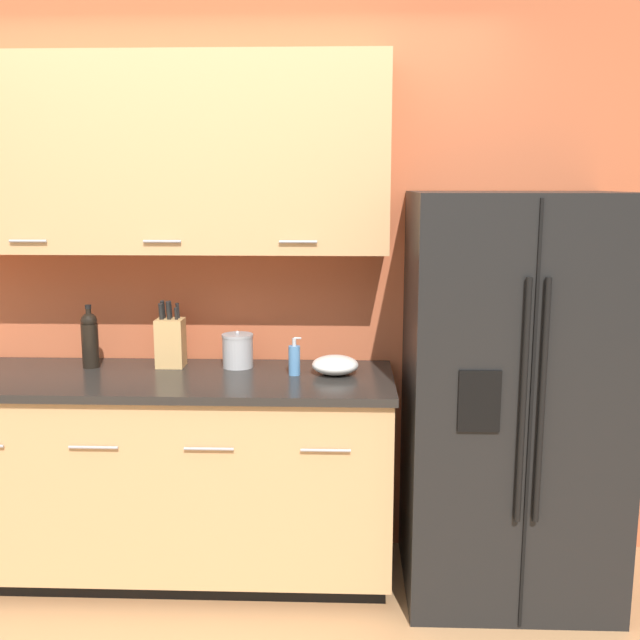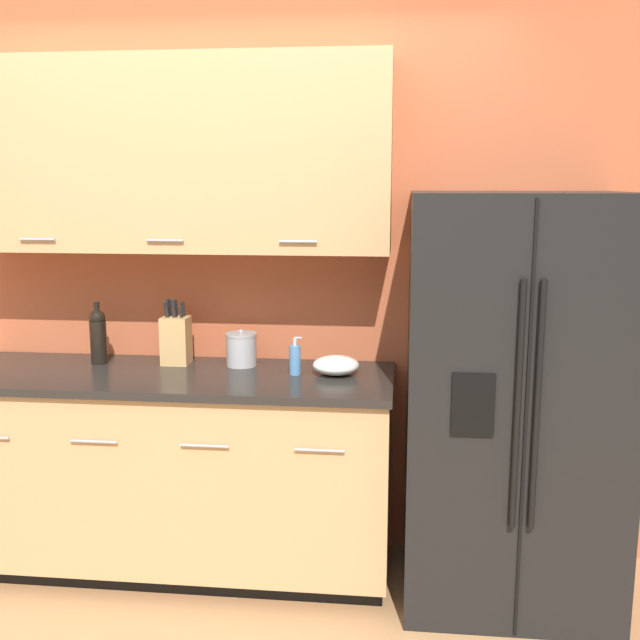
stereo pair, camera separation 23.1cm
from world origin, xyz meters
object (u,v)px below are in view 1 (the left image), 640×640
(steel_canister, at_px, (238,350))
(mixing_bowl, at_px, (335,365))
(refrigerator, at_px, (510,397))
(knife_block, at_px, (170,341))
(wine_bottle, at_px, (90,339))
(soap_dispenser, at_px, (294,360))

(steel_canister, bearing_deg, mixing_bowl, -13.71)
(refrigerator, bearing_deg, mixing_bowl, 172.85)
(knife_block, distance_m, wine_bottle, 0.36)
(wine_bottle, relative_size, steel_canister, 1.71)
(refrigerator, height_order, steel_canister, refrigerator)
(steel_canister, bearing_deg, knife_block, -179.84)
(wine_bottle, relative_size, soap_dispenser, 1.71)
(soap_dispenser, xyz_separation_m, mixing_bowl, (0.18, 0.02, -0.03))
(steel_canister, xyz_separation_m, mixing_bowl, (0.45, -0.11, -0.04))
(wine_bottle, bearing_deg, refrigerator, -5.32)
(refrigerator, bearing_deg, soap_dispenser, 175.64)
(refrigerator, relative_size, knife_block, 5.64)
(wine_bottle, xyz_separation_m, mixing_bowl, (1.11, -0.08, -0.09))
(steel_canister, distance_m, mixing_bowl, 0.46)
(mixing_bowl, bearing_deg, soap_dispenser, -172.58)
(soap_dispenser, height_order, steel_canister, same)
(wine_bottle, distance_m, soap_dispenser, 0.94)
(soap_dispenser, bearing_deg, mixing_bowl, 7.42)
(soap_dispenser, bearing_deg, refrigerator, -4.36)
(mixing_bowl, bearing_deg, wine_bottle, 175.91)
(wine_bottle, xyz_separation_m, soap_dispenser, (0.94, -0.10, -0.07))
(knife_block, height_order, steel_canister, knife_block)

